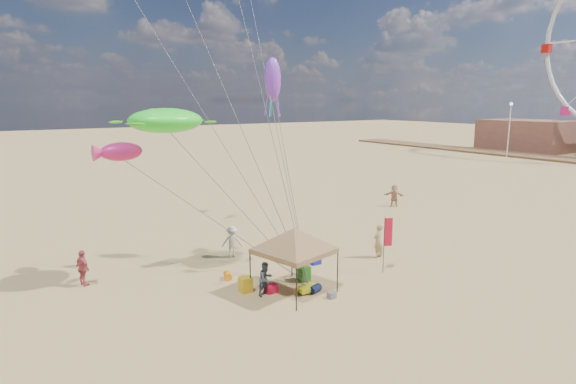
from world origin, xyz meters
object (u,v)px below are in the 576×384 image
(person_far_c, at_px, (394,196))
(lamp_north, at_px, (510,121))
(canopy_tent, at_px, (294,231))
(cooler_blue, at_px, (315,261))
(person_near_b, at_px, (266,279))
(chair_green, at_px, (304,274))
(chair_yellow, at_px, (246,285))
(person_far_a, at_px, (83,268))
(person_near_c, at_px, (232,242))
(cooler_red, at_px, (271,289))
(person_near_a, at_px, (378,241))
(beach_cart, at_px, (307,289))
(feather_flag, at_px, (387,235))

(person_far_c, distance_m, lamp_north, 42.92)
(canopy_tent, xyz_separation_m, cooler_blue, (3.06, 2.52, -2.70))
(person_near_b, bearing_deg, chair_green, -3.59)
(lamp_north, bearing_deg, canopy_tent, -155.40)
(chair_yellow, relative_size, person_far_c, 0.39)
(person_far_a, relative_size, lamp_north, 0.21)
(person_near_c, bearing_deg, chair_yellow, 93.23)
(cooler_red, height_order, chair_green, chair_green)
(cooler_blue, bearing_deg, person_near_a, -15.41)
(canopy_tent, xyz_separation_m, person_far_c, (16.81, 10.39, -1.99))
(beach_cart, relative_size, person_far_a, 0.52)
(chair_yellow, bearing_deg, person_near_a, 2.11)
(canopy_tent, relative_size, chair_green, 7.79)
(canopy_tent, height_order, cooler_red, canopy_tent)
(chair_yellow, xyz_separation_m, beach_cart, (2.28, -1.62, -0.15))
(chair_green, bearing_deg, chair_yellow, 174.43)
(chair_yellow, bearing_deg, canopy_tent, -34.17)
(person_near_a, bearing_deg, person_near_c, -48.83)
(cooler_red, height_order, person_far_a, person_far_a)
(cooler_blue, xyz_separation_m, beach_cart, (-2.59, -2.91, 0.01))
(chair_green, bearing_deg, person_near_c, 104.27)
(cooler_blue, xyz_separation_m, person_near_b, (-4.29, -2.10, 0.58))
(feather_flag, bearing_deg, canopy_tent, 175.84)
(canopy_tent, height_order, person_far_a, canopy_tent)
(canopy_tent, distance_m, cooler_red, 2.89)
(feather_flag, distance_m, person_near_a, 2.51)
(person_near_a, height_order, person_far_a, person_near_a)
(person_near_a, distance_m, person_far_c, 13.51)
(person_near_c, bearing_deg, beach_cart, 117.94)
(person_near_b, bearing_deg, person_near_c, 62.90)
(person_far_c, bearing_deg, person_near_a, -86.32)
(chair_green, relative_size, chair_yellow, 1.00)
(chair_green, xyz_separation_m, person_near_a, (5.41, 0.60, 0.61))
(chair_yellow, distance_m, person_near_b, 1.08)
(feather_flag, height_order, chair_green, feather_flag)
(person_near_b, distance_m, person_far_c, 20.62)
(chair_yellow, relative_size, person_near_a, 0.37)
(chair_green, relative_size, person_far_a, 0.40)
(person_near_c, distance_m, person_far_c, 17.46)
(cooler_blue, xyz_separation_m, person_far_a, (-10.87, 3.50, 0.68))
(feather_flag, distance_m, beach_cart, 5.16)
(chair_yellow, distance_m, person_far_c, 20.76)
(person_far_a, bearing_deg, cooler_red, -147.34)
(person_near_c, distance_m, lamp_north, 60.22)
(cooler_red, xyz_separation_m, cooler_blue, (3.94, 1.99, 0.00))
(beach_cart, distance_m, person_far_c, 19.59)
(beach_cart, bearing_deg, chair_green, 61.08)
(canopy_tent, distance_m, beach_cart, 2.75)
(chair_yellow, bearing_deg, feather_flag, -12.76)
(feather_flag, distance_m, person_far_a, 14.67)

